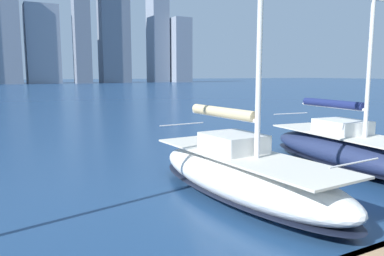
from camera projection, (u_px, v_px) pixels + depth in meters
The scene contains 2 objects.
sailboat_navy at pixel (350, 150), 14.99m from camera, with size 3.51×8.84×9.79m.
sailboat_tan at pixel (242, 173), 11.35m from camera, with size 2.97×8.28×9.65m.
Camera 1 is at (5.30, 2.75, 3.73)m, focal length 35.00 mm.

